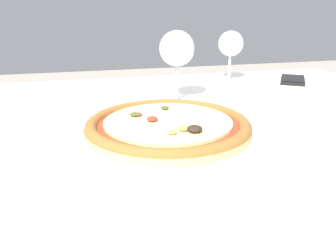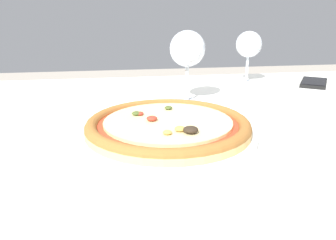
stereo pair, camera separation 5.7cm
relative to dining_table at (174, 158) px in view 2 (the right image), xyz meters
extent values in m
cube|color=brown|center=(0.00, 0.00, 0.06)|extent=(1.33, 0.86, 0.04)
cube|color=silver|center=(0.00, 0.00, 0.08)|extent=(1.43, 0.96, 0.01)
cylinder|color=brown|center=(0.60, 0.37, -0.30)|extent=(0.06, 0.06, 0.69)
cylinder|color=white|center=(-0.02, -0.08, 0.09)|extent=(0.31, 0.31, 0.01)
cylinder|color=#E0B26B|center=(-0.02, -0.08, 0.10)|extent=(0.29, 0.29, 0.01)
torus|color=#935B28|center=(-0.02, -0.08, 0.10)|extent=(0.29, 0.29, 0.02)
cylinder|color=#BC381E|center=(-0.02, -0.08, 0.10)|extent=(0.24, 0.24, 0.00)
cylinder|color=beige|center=(-0.02, -0.08, 0.11)|extent=(0.22, 0.22, 0.00)
ellipsoid|color=#425123|center=(-0.01, -0.02, 0.11)|extent=(0.01, 0.01, 0.01)
ellipsoid|color=#A83323|center=(-0.05, -0.08, 0.12)|extent=(0.02, 0.02, 0.01)
ellipsoid|color=#BC9342|center=(-0.04, -0.15, 0.11)|extent=(0.01, 0.01, 0.01)
ellipsoid|color=#425123|center=(-0.08, -0.04, 0.11)|extent=(0.02, 0.02, 0.01)
ellipsoid|color=#A83323|center=(-0.07, -0.04, 0.11)|extent=(0.01, 0.01, 0.01)
ellipsoid|color=#2D2319|center=(0.00, -0.15, 0.12)|extent=(0.02, 0.02, 0.01)
ellipsoid|color=#BC9342|center=(-0.01, -0.14, 0.12)|extent=(0.02, 0.02, 0.01)
cylinder|color=silver|center=(0.06, 0.14, 0.08)|extent=(0.07, 0.07, 0.00)
cylinder|color=silver|center=(0.06, 0.14, 0.13)|extent=(0.01, 0.01, 0.09)
sphere|color=silver|center=(0.06, 0.14, 0.21)|extent=(0.08, 0.08, 0.08)
cylinder|color=silver|center=(0.29, 0.34, 0.08)|extent=(0.07, 0.07, 0.00)
cylinder|color=silver|center=(0.29, 0.34, 0.13)|extent=(0.01, 0.01, 0.08)
sphere|color=silver|center=(0.29, 0.34, 0.20)|extent=(0.08, 0.08, 0.08)
cube|color=black|center=(0.48, 0.28, 0.09)|extent=(0.14, 0.16, 0.01)
cube|color=black|center=(0.48, 0.28, 0.09)|extent=(0.12, 0.14, 0.00)
cube|color=silver|center=(0.35, 0.05, 0.09)|extent=(0.15, 0.12, 0.01)
camera|label=1|loc=(-0.16, -0.60, 0.29)|focal=35.00mm
camera|label=2|loc=(-0.11, -0.61, 0.29)|focal=35.00mm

